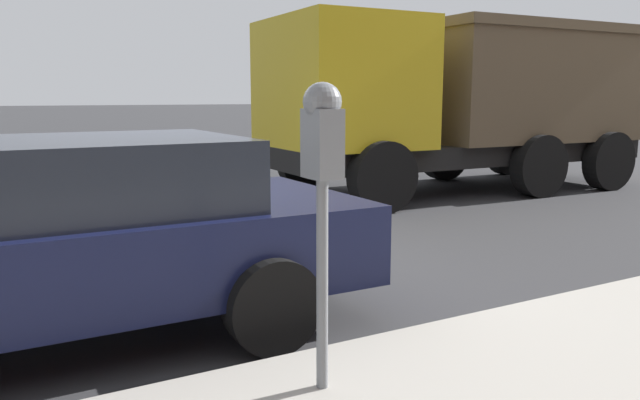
# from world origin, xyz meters

# --- Properties ---
(ground_plane) EXTENTS (220.00, 220.00, 0.00)m
(ground_plane) POSITION_xyz_m (0.00, 0.00, 0.00)
(ground_plane) COLOR #333335
(parking_meter) EXTENTS (0.21, 0.19, 1.57)m
(parking_meter) POSITION_xyz_m (-2.66, 0.26, 1.37)
(parking_meter) COLOR gray
(parking_meter) RESTS_ON sidewalk
(car_navy) EXTENTS (2.07, 4.95, 1.39)m
(car_navy) POSITION_xyz_m (-0.85, 1.61, 0.75)
(car_navy) COLOR #14193D
(car_navy) RESTS_ON ground_plane
(dump_truck) EXTENTS (2.93, 6.97, 2.90)m
(dump_truck) POSITION_xyz_m (3.15, -5.87, 1.65)
(dump_truck) COLOR black
(dump_truck) RESTS_ON ground_plane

